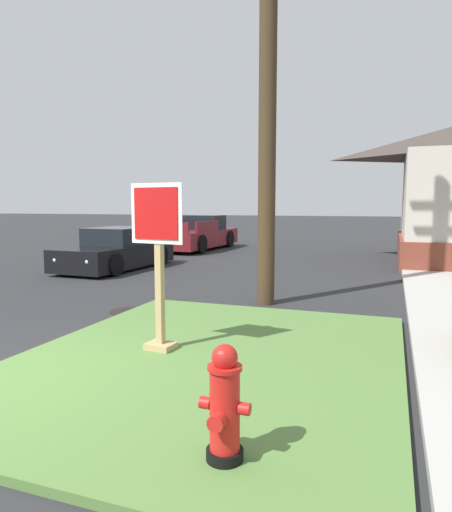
# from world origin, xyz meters

# --- Properties ---
(grass_corner_patch) EXTENTS (4.54, 5.66, 0.08)m
(grass_corner_patch) POSITION_xyz_m (2.21, 1.62, 0.04)
(grass_corner_patch) COLOR #567F3D
(grass_corner_patch) RESTS_ON ground
(fire_hydrant) EXTENTS (0.38, 0.34, 0.86)m
(fire_hydrant) POSITION_xyz_m (3.19, -0.50, 0.49)
(fire_hydrant) COLOR black
(fire_hydrant) RESTS_ON grass_corner_patch
(stop_sign) EXTENTS (0.75, 0.32, 2.12)m
(stop_sign) POSITION_xyz_m (1.52, 1.64, 1.12)
(stop_sign) COLOR tan
(stop_sign) RESTS_ON grass_corner_patch
(manhole_cover) EXTENTS (0.70, 0.70, 0.02)m
(manhole_cover) POSITION_xyz_m (-0.16, 3.63, 0.01)
(manhole_cover) COLOR black
(manhole_cover) RESTS_ON ground
(parked_sedan_black) EXTENTS (1.95, 4.18, 1.25)m
(parked_sedan_black) POSITION_xyz_m (-3.58, 8.47, 0.54)
(parked_sedan_black) COLOR black
(parked_sedan_black) RESTS_ON ground
(pickup_truck_maroon) EXTENTS (2.18, 5.19, 1.48)m
(pickup_truck_maroon) POSITION_xyz_m (-3.74, 14.96, 0.62)
(pickup_truck_maroon) COLOR maroon
(pickup_truck_maroon) RESTS_ON ground
(utility_pole) EXTENTS (1.52, 0.34, 9.53)m
(utility_pole) POSITION_xyz_m (1.99, 5.12, 4.91)
(utility_pole) COLOR #42301E
(utility_pole) RESTS_ON ground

